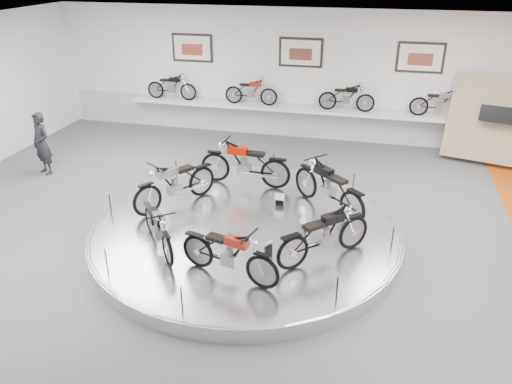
% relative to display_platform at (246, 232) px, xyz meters
% --- Properties ---
extents(floor, '(16.00, 16.00, 0.00)m').
position_rel_display_platform_xyz_m(floor, '(0.00, -0.30, -0.15)').
color(floor, '#4D4D50').
rests_on(floor, ground).
extents(ceiling, '(16.00, 16.00, 0.00)m').
position_rel_display_platform_xyz_m(ceiling, '(0.00, -0.30, 3.85)').
color(ceiling, white).
rests_on(ceiling, wall_back).
extents(wall_back, '(16.00, 0.00, 16.00)m').
position_rel_display_platform_xyz_m(wall_back, '(0.00, 6.70, 1.85)').
color(wall_back, white).
rests_on(wall_back, floor).
extents(dado_band, '(15.68, 0.04, 1.10)m').
position_rel_display_platform_xyz_m(dado_band, '(0.00, 6.68, 0.40)').
color(dado_band, '#BCBCBA').
rests_on(dado_band, floor).
extents(display_platform, '(6.40, 6.40, 0.30)m').
position_rel_display_platform_xyz_m(display_platform, '(0.00, 0.00, 0.00)').
color(display_platform, silver).
rests_on(display_platform, floor).
extents(platform_rim, '(6.40, 6.40, 0.10)m').
position_rel_display_platform_xyz_m(platform_rim, '(0.00, 0.00, 0.12)').
color(platform_rim, '#B2B2BA').
rests_on(platform_rim, display_platform).
extents(shelf, '(11.00, 0.55, 0.10)m').
position_rel_display_platform_xyz_m(shelf, '(0.00, 6.40, 0.85)').
color(shelf, silver).
rests_on(shelf, wall_back).
extents(poster_left, '(1.35, 0.06, 0.88)m').
position_rel_display_platform_xyz_m(poster_left, '(-3.50, 6.66, 2.55)').
color(poster_left, '#ECE6CD').
rests_on(poster_left, wall_back).
extents(poster_center, '(1.35, 0.06, 0.88)m').
position_rel_display_platform_xyz_m(poster_center, '(0.00, 6.66, 2.55)').
color(poster_center, '#ECE6CD').
rests_on(poster_center, wall_back).
extents(poster_right, '(1.35, 0.06, 0.88)m').
position_rel_display_platform_xyz_m(poster_right, '(3.50, 6.66, 2.55)').
color(poster_right, '#ECE6CD').
rests_on(poster_right, wall_back).
extents(display_panel, '(2.56, 1.52, 2.30)m').
position_rel_display_platform_xyz_m(display_panel, '(5.60, 5.80, 1.10)').
color(display_panel, '#987B62').
rests_on(display_panel, floor).
extents(shelf_bike_a, '(1.22, 0.43, 0.73)m').
position_rel_display_platform_xyz_m(shelf_bike_a, '(-4.20, 6.40, 1.27)').
color(shelf_bike_a, black).
rests_on(shelf_bike_a, shelf).
extents(shelf_bike_b, '(1.22, 0.43, 0.73)m').
position_rel_display_platform_xyz_m(shelf_bike_b, '(-1.50, 6.40, 1.27)').
color(shelf_bike_b, maroon).
rests_on(shelf_bike_b, shelf).
extents(shelf_bike_c, '(1.22, 0.43, 0.73)m').
position_rel_display_platform_xyz_m(shelf_bike_c, '(1.50, 6.40, 1.27)').
color(shelf_bike_c, black).
rests_on(shelf_bike_c, shelf).
extents(shelf_bike_d, '(1.22, 0.43, 0.73)m').
position_rel_display_platform_xyz_m(shelf_bike_d, '(4.20, 6.40, 1.27)').
color(shelf_bike_d, '#A1A1A5').
rests_on(shelf_bike_d, shelf).
extents(bike_a, '(1.85, 1.76, 1.11)m').
position_rel_display_platform_xyz_m(bike_a, '(1.56, 1.13, 0.71)').
color(bike_a, black).
rests_on(bike_a, display_platform).
extents(bike_b, '(1.95, 0.77, 1.13)m').
position_rel_display_platform_xyz_m(bike_b, '(-0.54, 1.98, 0.71)').
color(bike_b, '#BA1400').
rests_on(bike_b, display_platform).
extents(bike_c, '(1.54, 1.90, 1.08)m').
position_rel_display_platform_xyz_m(bike_c, '(-1.75, 0.56, 0.69)').
color(bike_c, '#A1A1A5').
rests_on(bike_c, display_platform).
extents(bike_d, '(1.40, 1.55, 0.91)m').
position_rel_display_platform_xyz_m(bike_d, '(-1.38, -1.23, 0.61)').
color(bike_d, black).
rests_on(bike_d, display_platform).
extents(bike_e, '(1.75, 1.01, 0.97)m').
position_rel_display_platform_xyz_m(bike_e, '(0.19, -1.82, 0.64)').
color(bike_e, maroon).
rests_on(bike_e, display_platform).
extents(bike_f, '(1.68, 1.66, 1.03)m').
position_rel_display_platform_xyz_m(bike_f, '(1.71, -0.84, 0.66)').
color(bike_f, black).
rests_on(bike_f, display_platform).
extents(visitor, '(0.73, 0.62, 1.69)m').
position_rel_display_platform_xyz_m(visitor, '(-6.16, 2.07, 0.70)').
color(visitor, black).
rests_on(visitor, floor).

